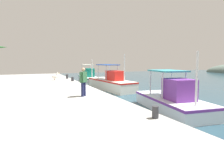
% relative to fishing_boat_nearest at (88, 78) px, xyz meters
% --- Properties ---
extents(quay_pier, '(36.00, 10.00, 0.80)m').
position_rel_fishing_boat_nearest_xyz_m(quay_pier, '(9.45, -7.60, -0.25)').
color(quay_pier, '#9E9E99').
rests_on(quay_pier, ground).
extents(fishing_boat_nearest, '(6.04, 2.25, 3.07)m').
position_rel_fishing_boat_nearest_xyz_m(fishing_boat_nearest, '(0.00, 0.00, 0.00)').
color(fishing_boat_nearest, white).
rests_on(fishing_boat_nearest, ground).
extents(fishing_boat_second, '(6.68, 2.54, 3.42)m').
position_rel_fishing_boat_nearest_xyz_m(fishing_boat_second, '(6.42, 0.33, 0.03)').
color(fishing_boat_second, silver).
rests_on(fishing_boat_second, ground).
extents(fishing_boat_third, '(5.45, 2.99, 3.25)m').
position_rel_fishing_boat_nearest_xyz_m(fishing_boat_third, '(14.89, 0.25, -0.04)').
color(fishing_boat_third, white).
rests_on(fishing_boat_third, ground).
extents(pelican, '(0.46, 0.97, 0.82)m').
position_rel_fishing_boat_nearest_xyz_m(pelican, '(2.72, -4.55, 0.54)').
color(pelican, tan).
rests_on(pelican, quay_pier).
extents(fisherman_standing, '(0.44, 0.48, 1.63)m').
position_rel_fishing_boat_nearest_xyz_m(fisherman_standing, '(12.61, -4.23, 1.04)').
color(fisherman_standing, '#1E234C').
rests_on(fisherman_standing, quay_pier).
extents(mooring_bollard_nearest, '(0.25, 0.25, 0.50)m').
position_rel_fishing_boat_nearest_xyz_m(mooring_bollard_nearest, '(1.56, -3.05, 0.40)').
color(mooring_bollard_nearest, '#333338').
rests_on(mooring_bollard_nearest, quay_pier).
extents(mooring_bollard_second, '(0.27, 0.27, 0.42)m').
position_rel_fishing_boat_nearest_xyz_m(mooring_bollard_second, '(4.40, -3.05, 0.35)').
color(mooring_bollard_second, '#333338').
rests_on(mooring_bollard_second, quay_pier).
extents(mooring_bollard_third, '(0.23, 0.23, 0.43)m').
position_rel_fishing_boat_nearest_xyz_m(mooring_bollard_third, '(17.52, -3.05, 0.36)').
color(mooring_bollard_third, '#333338').
rests_on(mooring_bollard_third, quay_pier).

